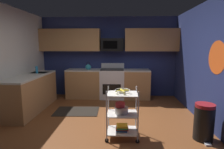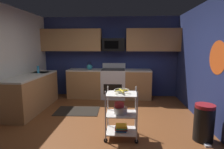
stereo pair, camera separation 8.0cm
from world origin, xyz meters
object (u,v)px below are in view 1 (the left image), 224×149
at_px(kettle, 88,67).
at_px(dish_soap_bottle, 37,70).
at_px(mixing_bowl_large, 121,110).
at_px(oven_range, 112,83).
at_px(mixing_bowl_small, 120,105).
at_px(book_stack, 122,128).
at_px(rolling_cart, 122,113).
at_px(microwave, 112,45).
at_px(trash_can, 204,122).
at_px(fruit_bowl, 122,91).

height_order(kettle, dish_soap_bottle, kettle).
bearing_deg(mixing_bowl_large, kettle, 112.35).
distance_m(oven_range, dish_soap_bottle, 2.29).
xyz_separation_m(mixing_bowl_large, mixing_bowl_small, (-0.02, 0.00, 0.10)).
distance_m(book_stack, dish_soap_bottle, 2.99).
bearing_deg(kettle, book_stack, -67.36).
relative_size(rolling_cart, kettle, 3.47).
bearing_deg(book_stack, rolling_cart, 90.00).
distance_m(kettle, dish_soap_bottle, 1.56).
distance_m(oven_range, microwave, 1.23).
distance_m(mixing_bowl_large, mixing_bowl_small, 0.10).
relative_size(book_stack, trash_can, 0.35).
bearing_deg(rolling_cart, trash_can, -0.37).
height_order(mixing_bowl_large, book_stack, mixing_bowl_large).
relative_size(book_stack, dish_soap_bottle, 1.14).
bearing_deg(dish_soap_bottle, mixing_bowl_large, -35.71).
bearing_deg(oven_range, trash_can, -55.93).
bearing_deg(dish_soap_bottle, trash_can, -23.88).
distance_m(mixing_bowl_large, kettle, 2.85).
bearing_deg(kettle, fruit_bowl, -67.36).
bearing_deg(microwave, fruit_bowl, -83.42).
bearing_deg(trash_can, mixing_bowl_small, 179.51).
distance_m(fruit_bowl, book_stack, 0.69).
bearing_deg(trash_can, kettle, 134.22).
xyz_separation_m(oven_range, dish_soap_bottle, (-2.02, -0.93, 0.54)).
xyz_separation_m(microwave, kettle, (-0.77, -0.11, -0.70)).
bearing_deg(microwave, trash_can, -56.96).
relative_size(oven_range, mixing_bowl_large, 4.37).
distance_m(oven_range, fruit_bowl, 2.65).
bearing_deg(rolling_cart, mixing_bowl_small, 175.18).
height_order(mixing_bowl_large, dish_soap_bottle, dish_soap_bottle).
distance_m(rolling_cart, mixing_bowl_small, 0.17).
height_order(oven_range, kettle, kettle).
xyz_separation_m(mixing_bowl_large, book_stack, (0.02, -0.00, -0.34)).
distance_m(microwave, trash_can, 3.51).
bearing_deg(fruit_bowl, rolling_cart, -26.57).
xyz_separation_m(mixing_bowl_small, trash_can, (1.49, -0.01, -0.29)).
bearing_deg(fruit_bowl, microwave, 96.58).
xyz_separation_m(book_stack, trash_can, (1.45, -0.01, 0.15)).
bearing_deg(rolling_cart, book_stack, -90.00).
relative_size(rolling_cart, fruit_bowl, 3.36).
xyz_separation_m(mixing_bowl_large, trash_can, (1.47, -0.01, -0.19)).
xyz_separation_m(mixing_bowl_large, kettle, (-1.07, 2.59, 0.48)).
relative_size(mixing_bowl_small, trash_can, 0.28).
height_order(microwave, dish_soap_bottle, microwave).
distance_m(book_stack, kettle, 2.93).
relative_size(oven_range, kettle, 4.17).
bearing_deg(rolling_cart, kettle, 112.64).
distance_m(dish_soap_bottle, trash_can, 4.20).
bearing_deg(fruit_bowl, mixing_bowl_large, 180.00).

